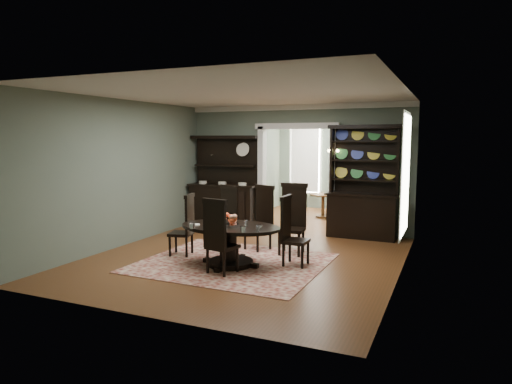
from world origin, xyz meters
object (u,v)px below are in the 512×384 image
Objects in this scene: dining_table at (230,238)px; sideboard at (224,194)px; welsh_dresser at (363,197)px; parlor_table at (323,202)px.

dining_table is 0.80× the size of sideboard.
parlor_table is at bearing 126.32° from welsh_dresser.
dining_table is 3.68m from welsh_dresser.
sideboard is (-1.81, 3.25, 0.30)m from dining_table.
welsh_dresser reaches higher than parlor_table.
parlor_table is (2.01, 2.13, -0.36)m from sideboard.
parlor_table is (-1.49, 2.13, -0.48)m from welsh_dresser.
welsh_dresser is (1.69, 3.24, 0.41)m from dining_table.
sideboard is at bearing -178.65° from welsh_dresser.
sideboard is 3.50m from welsh_dresser.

